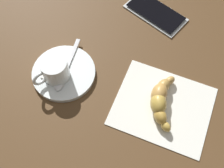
# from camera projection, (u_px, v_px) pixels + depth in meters

# --- Properties ---
(ground_plane) EXTENTS (1.80, 1.80, 0.00)m
(ground_plane) POSITION_uv_depth(u_px,v_px,m) (120.00, 88.00, 0.61)
(ground_plane) COLOR #4E351D
(saucer) EXTENTS (0.14, 0.14, 0.01)m
(saucer) POSITION_uv_depth(u_px,v_px,m) (64.00, 73.00, 0.62)
(saucer) COLOR silver
(saucer) RESTS_ON ground
(espresso_cup) EXTENTS (0.06, 0.08, 0.05)m
(espresso_cup) POSITION_uv_depth(u_px,v_px,m) (54.00, 70.00, 0.59)
(espresso_cup) COLOR silver
(espresso_cup) RESTS_ON saucer
(teaspoon) EXTENTS (0.05, 0.14, 0.01)m
(teaspoon) POSITION_uv_depth(u_px,v_px,m) (64.00, 73.00, 0.61)
(teaspoon) COLOR silver
(teaspoon) RESTS_ON saucer
(sugar_packet) EXTENTS (0.03, 0.07, 0.01)m
(sugar_packet) POSITION_uv_depth(u_px,v_px,m) (53.00, 67.00, 0.62)
(sugar_packet) COLOR white
(sugar_packet) RESTS_ON saucer
(napkin) EXTENTS (0.22, 0.19, 0.00)m
(napkin) POSITION_uv_depth(u_px,v_px,m) (163.00, 106.00, 0.59)
(napkin) COLOR silver
(napkin) RESTS_ON ground
(croissant) EXTENTS (0.08, 0.12, 0.04)m
(croissant) POSITION_uv_depth(u_px,v_px,m) (160.00, 100.00, 0.58)
(croissant) COLOR tan
(croissant) RESTS_ON napkin
(cell_phone) EXTENTS (0.16, 0.10, 0.01)m
(cell_phone) POSITION_uv_depth(u_px,v_px,m) (156.00, 12.00, 0.70)
(cell_phone) COLOR #B6BEC0
(cell_phone) RESTS_ON ground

